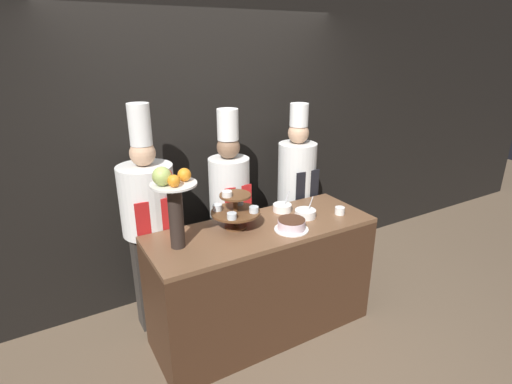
% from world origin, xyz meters
% --- Properties ---
extents(ground_plane, '(14.00, 14.00, 0.00)m').
position_xyz_m(ground_plane, '(0.00, 0.00, 0.00)').
color(ground_plane, brown).
extents(wall_back, '(10.00, 0.06, 2.80)m').
position_xyz_m(wall_back, '(0.00, 1.24, 1.40)').
color(wall_back, black).
rests_on(wall_back, ground_plane).
extents(buffet_counter, '(1.74, 0.64, 0.93)m').
position_xyz_m(buffet_counter, '(0.00, 0.32, 0.47)').
color(buffet_counter, '#422819').
rests_on(buffet_counter, ground_plane).
extents(tiered_stand, '(0.37, 0.37, 0.31)m').
position_xyz_m(tiered_stand, '(-0.18, 0.42, 1.08)').
color(tiered_stand, brown).
rests_on(tiered_stand, buffet_counter).
extents(fruit_pedestal, '(0.30, 0.30, 0.58)m').
position_xyz_m(fruit_pedestal, '(-0.67, 0.34, 1.30)').
color(fruit_pedestal, '#2D231E').
rests_on(fruit_pedestal, buffet_counter).
extents(cake_round, '(0.26, 0.26, 0.08)m').
position_xyz_m(cake_round, '(0.16, 0.17, 0.97)').
color(cake_round, white).
rests_on(cake_round, buffet_counter).
extents(cup_white, '(0.08, 0.08, 0.06)m').
position_xyz_m(cup_white, '(0.67, 0.22, 0.96)').
color(cup_white, white).
rests_on(cup_white, buffet_counter).
extents(serving_bowl_near, '(0.17, 0.17, 0.16)m').
position_xyz_m(serving_bowl_near, '(0.39, 0.31, 0.96)').
color(serving_bowl_near, white).
rests_on(serving_bowl_near, buffet_counter).
extents(serving_bowl_far, '(0.15, 0.15, 0.16)m').
position_xyz_m(serving_bowl_far, '(0.30, 0.50, 0.96)').
color(serving_bowl_far, white).
rests_on(serving_bowl_far, buffet_counter).
extents(chef_left, '(0.42, 0.42, 1.84)m').
position_xyz_m(chef_left, '(-0.71, 0.85, 0.95)').
color(chef_left, '#38332D').
rests_on(chef_left, ground_plane).
extents(chef_center_left, '(0.34, 0.34, 1.75)m').
position_xyz_m(chef_center_left, '(-0.01, 0.85, 0.95)').
color(chef_center_left, black).
rests_on(chef_center_left, ground_plane).
extents(chef_center_right, '(0.35, 0.35, 1.74)m').
position_xyz_m(chef_center_right, '(0.69, 0.85, 0.96)').
color(chef_center_right, '#28282D').
rests_on(chef_center_right, ground_plane).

